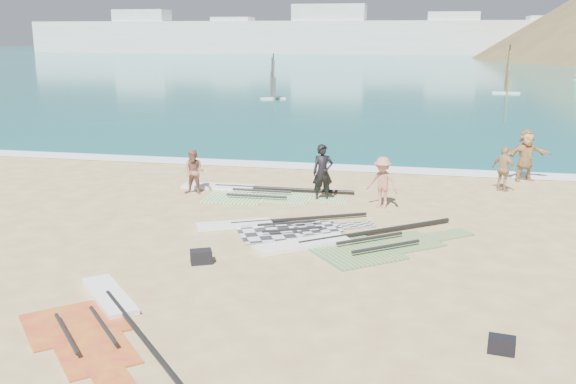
% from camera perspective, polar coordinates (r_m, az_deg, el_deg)
% --- Properties ---
extents(ground, '(300.00, 300.00, 0.00)m').
position_cam_1_polar(ground, '(15.40, -4.19, -7.12)').
color(ground, '#D2B97B').
rests_on(ground, ground).
extents(sea, '(300.00, 240.00, 0.06)m').
position_cam_1_polar(sea, '(145.94, 10.54, 11.70)').
color(sea, '#0C5054').
rests_on(sea, ground).
extents(surf_line, '(300.00, 1.20, 0.04)m').
position_cam_1_polar(surf_line, '(26.97, 3.03, 2.18)').
color(surf_line, white).
rests_on(surf_line, ground).
extents(far_town, '(160.00, 8.00, 12.00)m').
position_cam_1_polar(far_town, '(164.97, 5.18, 13.69)').
color(far_town, white).
rests_on(far_town, ground).
extents(rig_grey, '(5.21, 3.43, 0.20)m').
position_cam_1_polar(rig_grey, '(18.63, -1.47, -3.13)').
color(rig_grey, '#2A2A2C').
rests_on(rig_grey, ground).
extents(rig_green, '(6.27, 2.46, 0.20)m').
position_cam_1_polar(rig_green, '(22.64, -3.52, -0.02)').
color(rig_green, '#4FAF28').
rests_on(rig_green, ground).
extents(rig_orange, '(5.82, 4.69, 0.20)m').
position_cam_1_polar(rig_orange, '(17.27, 5.76, -4.59)').
color(rig_orange, gold).
rests_on(rig_orange, ground).
extents(rig_red, '(4.29, 4.96, 0.20)m').
position_cam_1_polar(rig_red, '(13.36, -16.29, -10.90)').
color(rig_red, red).
rests_on(rig_red, ground).
extents(gear_bag_near, '(0.63, 0.56, 0.33)m').
position_cam_1_polar(gear_bag_near, '(16.03, -7.73, -5.72)').
color(gear_bag_near, black).
rests_on(gear_bag_near, ground).
extents(gear_bag_far, '(0.51, 0.39, 0.28)m').
position_cam_1_polar(gear_bag_far, '(12.34, 18.46, -12.76)').
color(gear_bag_far, black).
rests_on(gear_bag_far, ground).
extents(person_wetsuit, '(0.82, 0.68, 1.91)m').
position_cam_1_polar(person_wetsuit, '(21.54, 3.11, 1.73)').
color(person_wetsuit, black).
rests_on(person_wetsuit, ground).
extents(beachgoer_left, '(0.78, 0.61, 1.58)m').
position_cam_1_polar(beachgoer_left, '(22.64, -8.35, 1.78)').
color(beachgoer_left, '#966152').
rests_on(beachgoer_left, ground).
extents(beachgoer_mid, '(1.23, 0.96, 1.67)m').
position_cam_1_polar(beachgoer_mid, '(20.89, 8.39, 0.86)').
color(beachgoer_mid, '#BB755F').
rests_on(beachgoer_mid, ground).
extents(beachgoer_back, '(0.99, 0.90, 1.62)m').
position_cam_1_polar(beachgoer_back, '(24.01, 18.65, 1.94)').
color(beachgoer_back, tan).
rests_on(beachgoer_back, ground).
extents(beachgoer_right, '(1.93, 1.22, 1.99)m').
position_cam_1_polar(beachgoer_right, '(25.98, 20.41, 3.09)').
color(beachgoer_right, tan).
rests_on(beachgoer_right, ground).
extents(windsurfer_left, '(2.17, 2.38, 3.85)m').
position_cam_1_polar(windsurfer_left, '(54.12, -1.35, 9.44)').
color(windsurfer_left, white).
rests_on(windsurfer_left, ground).
extents(windsurfer_centre, '(2.44, 2.99, 4.45)m').
position_cam_1_polar(windsurfer_centre, '(62.28, 18.88, 9.44)').
color(windsurfer_centre, white).
rests_on(windsurfer_centre, ground).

